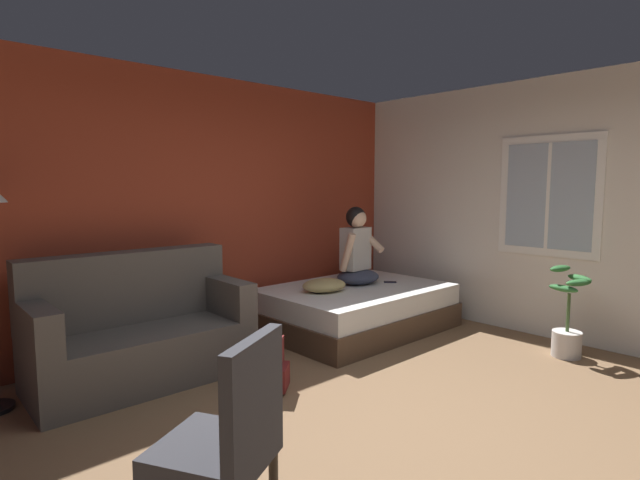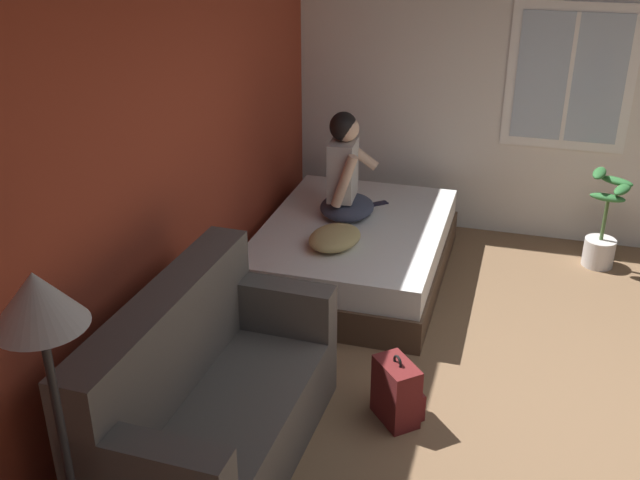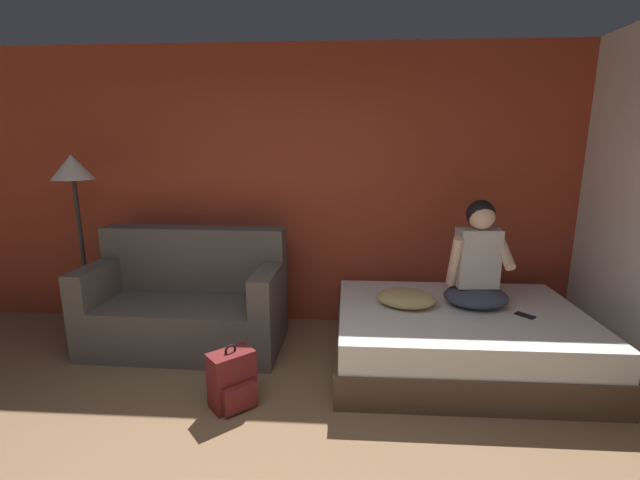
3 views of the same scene
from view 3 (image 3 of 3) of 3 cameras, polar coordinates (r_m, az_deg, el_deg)
name	(u,v)px [view 3 (image 3 of 3)]	position (r m, az deg, el deg)	size (l,w,h in m)	color
wall_back_accent	(285,189)	(4.30, -4.74, 6.78)	(10.61, 0.16, 2.70)	#993823
bed	(458,337)	(3.78, 17.93, -12.25)	(2.01, 1.45, 0.48)	#4C3828
couch	(188,302)	(4.08, -17.15, -7.93)	(1.72, 0.87, 1.04)	#514C47
person_seated	(477,264)	(3.72, 20.25, -2.96)	(0.55, 0.47, 0.88)	#383D51
backpack	(233,380)	(3.17, -11.58, -17.86)	(0.35, 0.35, 0.46)	maroon
throw_pillow	(406,298)	(3.62, 11.35, -7.61)	(0.48, 0.36, 0.14)	tan
cell_phone	(525,315)	(3.74, 25.66, -9.05)	(0.07, 0.14, 0.01)	black
floor_lamp	(74,185)	(4.45, -29.94, 6.35)	(0.36, 0.36, 1.70)	black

